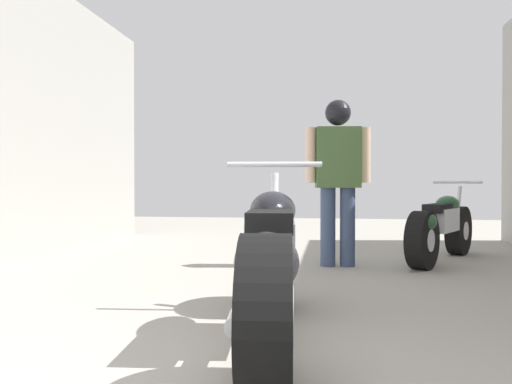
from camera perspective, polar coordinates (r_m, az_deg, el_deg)
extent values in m
plane|color=#9E998E|center=(4.16, 3.54, -10.47)|extent=(16.41, 16.41, 0.00)
cylinder|color=black|center=(3.40, 2.12, -7.62)|extent=(0.25, 0.65, 0.63)
cylinder|color=silver|center=(3.40, 2.12, -7.62)|extent=(0.23, 0.26, 0.24)
cylinder|color=black|center=(2.00, 1.14, -13.67)|extent=(0.25, 0.65, 0.63)
cylinder|color=silver|center=(2.00, 1.14, -13.67)|extent=(0.23, 0.26, 0.24)
cube|color=silver|center=(2.67, 1.76, -6.12)|extent=(0.29, 0.65, 0.28)
ellipsoid|color=black|center=(2.87, 1.89, -2.07)|extent=(0.30, 0.53, 0.22)
cube|color=black|center=(2.48, 1.64, -3.22)|extent=(0.26, 0.49, 0.10)
ellipsoid|color=black|center=(2.01, 1.20, -7.87)|extent=(0.29, 0.45, 0.24)
cylinder|color=silver|center=(3.33, 2.11, -2.69)|extent=(0.07, 0.25, 0.57)
cylinder|color=silver|center=(3.29, 2.09, 3.11)|extent=(0.61, 0.09, 0.04)
cylinder|color=silver|center=(2.44, -1.79, -13.30)|extent=(0.14, 0.55, 0.09)
cylinder|color=black|center=(6.37, 21.76, -4.03)|extent=(0.41, 0.57, 0.56)
cylinder|color=silver|center=(6.37, 21.76, -4.03)|extent=(0.26, 0.27, 0.21)
cylinder|color=black|center=(5.15, 18.15, -5.16)|extent=(0.41, 0.57, 0.56)
cylinder|color=silver|center=(5.15, 18.15, -5.16)|extent=(0.26, 0.27, 0.21)
cube|color=silver|center=(5.74, 20.16, -2.97)|extent=(0.45, 0.59, 0.25)
ellipsoid|color=#1E4728|center=(5.92, 20.69, -1.32)|extent=(0.42, 0.51, 0.19)
cube|color=black|center=(5.58, 19.71, -1.72)|extent=(0.37, 0.46, 0.09)
ellipsoid|color=#1E4728|center=(5.18, 18.31, -3.18)|extent=(0.38, 0.45, 0.21)
cylinder|color=silver|center=(6.32, 21.70, -1.67)|extent=(0.14, 0.22, 0.51)
cylinder|color=silver|center=(6.28, 21.63, 1.04)|extent=(0.50, 0.28, 0.03)
cylinder|color=silver|center=(5.55, 18.15, -5.60)|extent=(0.30, 0.46, 0.08)
cylinder|color=#384766|center=(5.16, 10.23, -3.89)|extent=(0.17, 0.17, 0.78)
cylinder|color=#384766|center=(5.13, 8.07, -3.90)|extent=(0.17, 0.17, 0.78)
cube|color=#476638|center=(5.13, 9.17, 3.83)|extent=(0.46, 0.28, 0.60)
cylinder|color=beige|center=(5.17, 12.14, 4.07)|extent=(0.12, 0.12, 0.55)
cylinder|color=beige|center=(5.10, 6.15, 4.13)|extent=(0.12, 0.12, 0.55)
sphere|color=black|center=(5.17, 9.18, 8.59)|extent=(0.22, 0.22, 0.22)
sphere|color=black|center=(5.17, 9.18, 8.77)|extent=(0.26, 0.26, 0.26)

